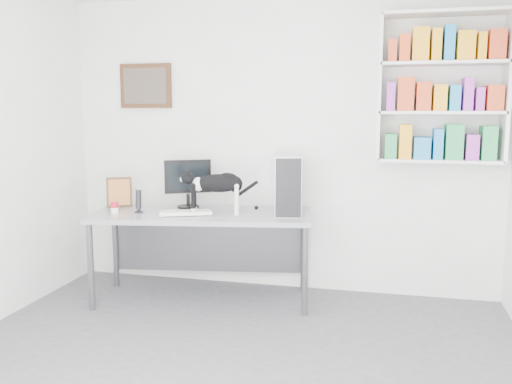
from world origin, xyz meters
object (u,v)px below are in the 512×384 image
monitor (188,183)px  keyboard (186,213)px  desk (203,257)px  bookshelf (442,88)px  pc_tower (287,184)px  cat (217,193)px  soup_can (115,208)px  leaning_print (119,192)px  speaker (139,201)px

monitor → keyboard: (0.10, -0.32, -0.21)m
desk → keyboard: bearing=-142.2°
bookshelf → monitor: size_ratio=2.76×
pc_tower → cat: pc_tower is taller
keyboard → pc_tower: size_ratio=0.88×
soup_can → leaning_print: bearing=110.0°
monitor → leaning_print: (-0.63, -0.10, -0.08)m
monitor → cat: 0.44m
pc_tower → monitor: bearing=166.9°
pc_tower → speaker: bearing=-178.0°
keyboard → leaning_print: 0.77m
leaning_print → soup_can: (0.11, -0.30, -0.09)m
monitor → cat: (0.36, -0.26, -0.04)m
monitor → bookshelf: bearing=-23.1°
cat → leaning_print: bearing=157.3°
soup_can → keyboard: bearing=7.3°
monitor → leaning_print: monitor is taller
leaning_print → bookshelf: bearing=-20.0°
desk → speaker: size_ratio=9.05×
monitor → leaning_print: bearing=161.2°
keyboard → speaker: size_ratio=2.10×
monitor → soup_can: bearing=-170.3°
speaker → bookshelf: bearing=0.5°
desk → cat: (0.15, -0.05, 0.58)m
speaker → cat: size_ratio=0.35×
speaker → cat: cat is taller
leaning_print → monitor: bearing=-16.6°
leaning_print → speaker: bearing=-63.0°
bookshelf → desk: size_ratio=0.66×
monitor → pc_tower: 0.92m
bookshelf → soup_can: bookshelf is taller
bookshelf → keyboard: 2.38m
pc_tower → cat: 0.62m
keyboard → leaning_print: size_ratio=1.55×
bookshelf → keyboard: size_ratio=2.83×
desk → soup_can: bearing=-174.4°
bookshelf → soup_can: size_ratio=13.07×
speaker → leaning_print: 0.38m
speaker → soup_can: bearing=-170.3°
leaning_print → cat: size_ratio=0.48×
pc_tower → leaning_print: (-1.55, -0.08, -0.11)m
bookshelf → desk: (-1.97, -0.40, -1.46)m
bookshelf → speaker: (-2.51, -0.52, -0.96)m
monitor → pc_tower: (0.92, -0.02, 0.03)m
pc_tower → soup_can: bearing=-177.1°
speaker → soup_can: size_ratio=2.20×
monitor → pc_tower: pc_tower is taller
bookshelf → keyboard: (-2.07, -0.51, -1.05)m
cat → bookshelf: bearing=-0.1°
bookshelf → monitor: 2.34m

